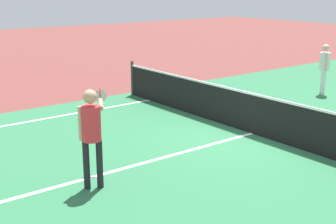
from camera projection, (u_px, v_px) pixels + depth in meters
The scene contains 6 objects.
ground_plane at pixel (252, 133), 10.81m from camera, with size 60.00×60.00×0.00m, color brown.
court_surface_inbounds at pixel (252, 133), 10.81m from camera, with size 10.62×24.40×0.00m, color #2D7247.
line_center_service at pixel (138, 165), 8.93m from camera, with size 0.10×6.40×0.01m, color white.
net at pixel (253, 113), 10.68m from camera, with size 10.13×0.09×1.07m.
player_near at pixel (92, 127), 7.66m from camera, with size 1.02×0.89×1.71m.
player_far at pixel (324, 64), 14.48m from camera, with size 0.33×0.32×1.58m.
Camera 1 is at (6.97, -7.84, 3.32)m, focal length 49.77 mm.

